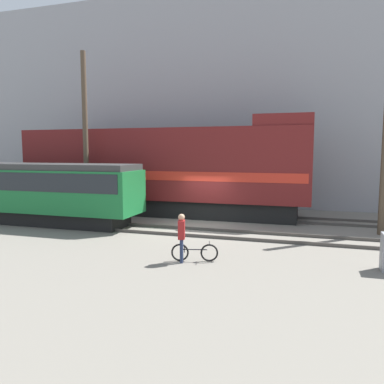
{
  "coord_description": "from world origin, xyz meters",
  "views": [
    {
      "loc": [
        5.04,
        -17.66,
        3.78
      ],
      "look_at": [
        -0.2,
        -0.49,
        1.8
      ],
      "focal_mm": 35.0,
      "sensor_mm": 36.0,
      "label": 1
    }
  ],
  "objects_px": {
    "bicycle": "(195,252)",
    "person": "(182,233)",
    "freight_locomotive": "(163,170)",
    "utility_pole_center": "(85,136)",
    "streetcar": "(32,189)"
  },
  "relations": [
    {
      "from": "freight_locomotive",
      "to": "utility_pole_center",
      "type": "relative_size",
      "value": 1.86
    },
    {
      "from": "bicycle",
      "to": "person",
      "type": "bearing_deg",
      "value": -147.42
    },
    {
      "from": "freight_locomotive",
      "to": "bicycle",
      "type": "bearing_deg",
      "value": -62.25
    },
    {
      "from": "streetcar",
      "to": "person",
      "type": "height_order",
      "value": "streetcar"
    },
    {
      "from": "freight_locomotive",
      "to": "utility_pole_center",
      "type": "distance_m",
      "value": 4.77
    },
    {
      "from": "freight_locomotive",
      "to": "bicycle",
      "type": "height_order",
      "value": "freight_locomotive"
    },
    {
      "from": "bicycle",
      "to": "utility_pole_center",
      "type": "distance_m",
      "value": 11.33
    },
    {
      "from": "freight_locomotive",
      "to": "streetcar",
      "type": "xyz_separation_m",
      "value": [
        -5.58,
        -4.51,
        -0.86
      ]
    },
    {
      "from": "utility_pole_center",
      "to": "bicycle",
      "type": "bearing_deg",
      "value": -37.79
    },
    {
      "from": "freight_locomotive",
      "to": "person",
      "type": "height_order",
      "value": "freight_locomotive"
    },
    {
      "from": "person",
      "to": "streetcar",
      "type": "bearing_deg",
      "value": 155.64
    },
    {
      "from": "person",
      "to": "utility_pole_center",
      "type": "xyz_separation_m",
      "value": [
        -7.9,
        6.67,
        3.59
      ]
    },
    {
      "from": "streetcar",
      "to": "bicycle",
      "type": "bearing_deg",
      "value": -22.34
    },
    {
      "from": "bicycle",
      "to": "person",
      "type": "height_order",
      "value": "person"
    },
    {
      "from": "bicycle",
      "to": "freight_locomotive",
      "type": "bearing_deg",
      "value": 117.75
    }
  ]
}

